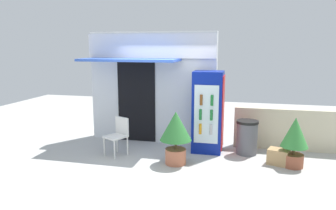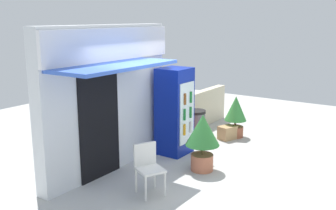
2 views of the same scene
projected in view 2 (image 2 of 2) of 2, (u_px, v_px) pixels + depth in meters
name	position (u px, v px, depth m)	size (l,w,h in m)	color
ground	(188.00, 178.00, 7.37)	(16.00, 16.00, 0.00)	#B2B2AD
storefront_building	(108.00, 96.00, 7.47)	(3.29, 1.24, 2.83)	silver
drink_cooler	(175.00, 111.00, 8.54)	(0.70, 0.67, 1.90)	navy
plastic_chair	(148.00, 165.00, 6.66)	(0.57, 0.58, 0.86)	silver
potted_plant_near_shop	(203.00, 136.00, 7.60)	(0.67, 0.67, 1.13)	#BC6B4C
potted_plant_curbside	(236.00, 113.00, 9.77)	(0.55, 0.55, 1.05)	#995138
trash_bin	(195.00, 126.00, 9.40)	(0.50, 0.50, 0.79)	#595960
stone_boundary_wall	(197.00, 110.00, 10.58)	(2.83, 0.21, 0.99)	beige
cardboard_box	(227.00, 133.00, 9.68)	(0.42, 0.31, 0.33)	tan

